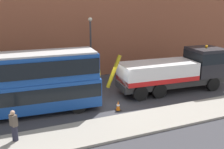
{
  "coord_description": "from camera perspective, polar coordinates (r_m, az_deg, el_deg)",
  "views": [
    {
      "loc": [
        -6.62,
        -16.65,
        7.26
      ],
      "look_at": [
        0.26,
        0.03,
        2.0
      ],
      "focal_mm": 41.0,
      "sensor_mm": 36.0,
      "label": 1
    }
  ],
  "objects": [
    {
      "name": "near_kerb",
      "position": [
        15.82,
        5.07,
        -10.82
      ],
      "size": [
        60.0,
        2.8,
        0.15
      ],
      "primitive_type": "cube",
      "color": "gray",
      "rests_on": "ground_plane"
    },
    {
      "name": "pedestrian_onlooker",
      "position": [
        14.43,
        -21.01,
        -10.68
      ],
      "size": [
        0.42,
        0.48,
        1.71
      ],
      "rotation": [
        0.0,
        0.0,
        0.5
      ],
      "color": "#232333",
      "rests_on": "near_kerb"
    },
    {
      "name": "double_decker_bus",
      "position": [
        17.42,
        -21.1,
        -1.65
      ],
      "size": [
        11.15,
        3.18,
        4.06
      ],
      "rotation": [
        0.0,
        0.0,
        -0.06
      ],
      "color": "#19479E",
      "rests_on": "ground_plane"
    },
    {
      "name": "ground_plane",
      "position": [
        19.33,
        -0.68,
        -5.81
      ],
      "size": [
        120.0,
        120.0,
        0.0
      ],
      "primitive_type": "plane",
      "color": "#38383D"
    },
    {
      "name": "traffic_cone_near_bus",
      "position": [
        17.53,
        1.37,
        -7.0
      ],
      "size": [
        0.36,
        0.36,
        0.72
      ],
      "color": "orange",
      "rests_on": "ground_plane"
    },
    {
      "name": "recovery_tow_truck",
      "position": [
        21.61,
        14.26,
        0.99
      ],
      "size": [
        10.21,
        3.15,
        3.67
      ],
      "rotation": [
        0.0,
        0.0,
        -0.06
      ],
      "color": "#2D2D2D",
      "rests_on": "ground_plane"
    },
    {
      "name": "street_lamp",
      "position": [
        23.06,
        -4.77,
        6.74
      ],
      "size": [
        0.36,
        0.36,
        5.83
      ],
      "color": "#38383D",
      "rests_on": "ground_plane"
    }
  ]
}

